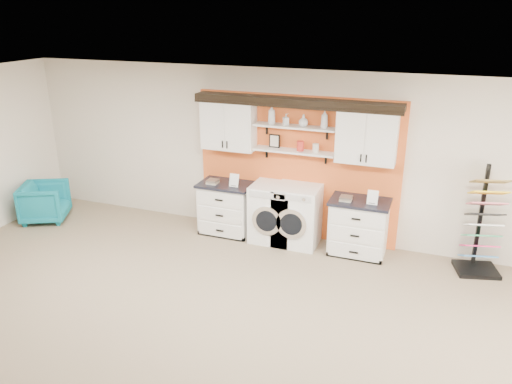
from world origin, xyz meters
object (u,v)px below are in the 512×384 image
at_px(base_cabinet_left, 227,208).
at_px(washer, 273,212).
at_px(base_cabinet_right, 358,227).
at_px(dryer, 297,215).
at_px(sample_rack, 480,239).
at_px(armchair, 45,202).

bearing_deg(base_cabinet_left, washer, -0.23).
height_order(base_cabinet_right, dryer, dryer).
xyz_separation_m(base_cabinet_right, sample_rack, (1.76, 0.03, 0.07)).
height_order(base_cabinet_left, armchair, base_cabinet_left).
height_order(base_cabinet_left, base_cabinet_right, base_cabinet_right).
distance_m(base_cabinet_right, washer, 1.41).
xyz_separation_m(base_cabinet_right, washer, (-1.41, -0.00, 0.04)).
relative_size(base_cabinet_right, armchair, 1.19).
distance_m(sample_rack, armchair, 7.39).
xyz_separation_m(base_cabinet_right, dryer, (-1.00, -0.00, 0.05)).
xyz_separation_m(base_cabinet_left, base_cabinet_right, (2.26, -0.00, 0.00)).
bearing_deg(washer, base_cabinet_right, 0.14).
bearing_deg(armchair, sample_rack, -110.80).
height_order(base_cabinet_right, armchair, base_cabinet_right).
height_order(dryer, armchair, dryer).
height_order(sample_rack, armchair, sample_rack).
relative_size(washer, armchair, 1.26).
relative_size(dryer, sample_rack, 0.61).
height_order(washer, dryer, dryer).
height_order(base_cabinet_left, sample_rack, sample_rack).
bearing_deg(base_cabinet_right, dryer, -179.81).
height_order(washer, armchair, washer).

